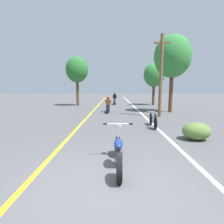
{
  "coord_description": "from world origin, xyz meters",
  "views": [
    {
      "loc": [
        0.19,
        -3.57,
        2.06
      ],
      "look_at": [
        0.09,
        4.81,
        0.9
      ],
      "focal_mm": 28.0,
      "sensor_mm": 36.0,
      "label": 1
    }
  ],
  "objects_px": {
    "motorcycle_foreground": "(118,151)",
    "bicycle_parked": "(153,120)",
    "roadside_tree_left": "(77,70)",
    "roadside_tree_right_near": "(172,57)",
    "motorcycle_rider_lead": "(108,106)",
    "roadside_tree_right_far": "(154,75)",
    "utility_pole": "(161,75)",
    "motorcycle_rider_far": "(115,100)"
  },
  "relations": [
    {
      "from": "utility_pole",
      "to": "roadside_tree_left",
      "type": "height_order",
      "value": "utility_pole"
    },
    {
      "from": "roadside_tree_left",
      "to": "motorcycle_rider_lead",
      "type": "height_order",
      "value": "roadside_tree_left"
    },
    {
      "from": "motorcycle_rider_far",
      "to": "motorcycle_rider_lead",
      "type": "bearing_deg",
      "value": -94.69
    },
    {
      "from": "utility_pole",
      "to": "roadside_tree_left",
      "type": "relative_size",
      "value": 1.02
    },
    {
      "from": "motorcycle_rider_lead",
      "to": "motorcycle_rider_far",
      "type": "distance_m",
      "value": 7.13
    },
    {
      "from": "roadside_tree_right_far",
      "to": "bicycle_parked",
      "type": "height_order",
      "value": "roadside_tree_right_far"
    },
    {
      "from": "roadside_tree_left",
      "to": "motorcycle_rider_far",
      "type": "distance_m",
      "value": 5.8
    },
    {
      "from": "roadside_tree_right_far",
      "to": "motorcycle_rider_far",
      "type": "relative_size",
      "value": 2.48
    },
    {
      "from": "motorcycle_rider_far",
      "to": "roadside_tree_left",
      "type": "bearing_deg",
      "value": -160.3
    },
    {
      "from": "motorcycle_rider_far",
      "to": "bicycle_parked",
      "type": "bearing_deg",
      "value": -81.13
    },
    {
      "from": "utility_pole",
      "to": "roadside_tree_right_near",
      "type": "bearing_deg",
      "value": 57.78
    },
    {
      "from": "roadside_tree_right_near",
      "to": "roadside_tree_right_far",
      "type": "distance_m",
      "value": 6.31
    },
    {
      "from": "motorcycle_foreground",
      "to": "motorcycle_rider_far",
      "type": "height_order",
      "value": "motorcycle_rider_far"
    },
    {
      "from": "roadside_tree_left",
      "to": "motorcycle_rider_lead",
      "type": "distance_m",
      "value": 7.59
    },
    {
      "from": "roadside_tree_right_far",
      "to": "motorcycle_rider_lead",
      "type": "bearing_deg",
      "value": -129.66
    },
    {
      "from": "roadside_tree_left",
      "to": "motorcycle_foreground",
      "type": "bearing_deg",
      "value": -74.67
    },
    {
      "from": "roadside_tree_right_far",
      "to": "roadside_tree_right_near",
      "type": "bearing_deg",
      "value": -89.34
    },
    {
      "from": "utility_pole",
      "to": "roadside_tree_left",
      "type": "xyz_separation_m",
      "value": [
        -7.53,
        7.87,
        1.14
      ]
    },
    {
      "from": "motorcycle_rider_lead",
      "to": "motorcycle_foreground",
      "type": "bearing_deg",
      "value": -86.54
    },
    {
      "from": "bicycle_parked",
      "to": "utility_pole",
      "type": "bearing_deg",
      "value": 70.3
    },
    {
      "from": "motorcycle_rider_lead",
      "to": "motorcycle_rider_far",
      "type": "height_order",
      "value": "motorcycle_rider_far"
    },
    {
      "from": "utility_pole",
      "to": "motorcycle_rider_far",
      "type": "bearing_deg",
      "value": 108.81
    },
    {
      "from": "motorcycle_rider_far",
      "to": "motorcycle_foreground",
      "type": "bearing_deg",
      "value": -89.85
    },
    {
      "from": "motorcycle_rider_lead",
      "to": "roadside_tree_left",
      "type": "bearing_deg",
      "value": 123.96
    },
    {
      "from": "utility_pole",
      "to": "roadside_tree_right_near",
      "type": "height_order",
      "value": "roadside_tree_right_near"
    },
    {
      "from": "roadside_tree_right_far",
      "to": "motorcycle_foreground",
      "type": "xyz_separation_m",
      "value": [
        -4.63,
        -16.73,
        -3.15
      ]
    },
    {
      "from": "utility_pole",
      "to": "motorcycle_foreground",
      "type": "height_order",
      "value": "utility_pole"
    },
    {
      "from": "utility_pole",
      "to": "bicycle_parked",
      "type": "height_order",
      "value": "utility_pole"
    },
    {
      "from": "motorcycle_rider_lead",
      "to": "bicycle_parked",
      "type": "xyz_separation_m",
      "value": [
        2.58,
        -5.7,
        -0.15
      ]
    },
    {
      "from": "motorcycle_rider_lead",
      "to": "bicycle_parked",
      "type": "distance_m",
      "value": 6.26
    },
    {
      "from": "utility_pole",
      "to": "roadside_tree_right_near",
      "type": "relative_size",
      "value": 0.9
    },
    {
      "from": "utility_pole",
      "to": "roadside_tree_right_far",
      "type": "bearing_deg",
      "value": 80.41
    },
    {
      "from": "motorcycle_foreground",
      "to": "motorcycle_rider_lead",
      "type": "distance_m",
      "value": 10.41
    },
    {
      "from": "motorcycle_foreground",
      "to": "bicycle_parked",
      "type": "bearing_deg",
      "value": 67.42
    },
    {
      "from": "motorcycle_foreground",
      "to": "utility_pole",
      "type": "bearing_deg",
      "value": 68.61
    },
    {
      "from": "motorcycle_foreground",
      "to": "motorcycle_rider_lead",
      "type": "xyz_separation_m",
      "value": [
        -0.63,
        10.39,
        0.1
      ]
    },
    {
      "from": "utility_pole",
      "to": "motorcycle_foreground",
      "type": "bearing_deg",
      "value": -111.39
    },
    {
      "from": "roadside_tree_right_far",
      "to": "motorcycle_rider_lead",
      "type": "relative_size",
      "value": 2.42
    },
    {
      "from": "utility_pole",
      "to": "motorcycle_rider_lead",
      "type": "relative_size",
      "value": 2.76
    },
    {
      "from": "motorcycle_foreground",
      "to": "bicycle_parked",
      "type": "relative_size",
      "value": 1.2
    },
    {
      "from": "roadside_tree_right_far",
      "to": "bicycle_parked",
      "type": "bearing_deg",
      "value": -102.52
    },
    {
      "from": "roadside_tree_left",
      "to": "roadside_tree_right_near",
      "type": "bearing_deg",
      "value": -30.96
    }
  ]
}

